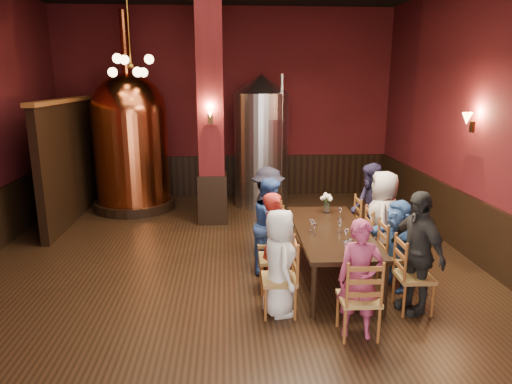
{
  "coord_description": "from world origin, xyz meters",
  "views": [
    {
      "loc": [
        -0.01,
        -6.24,
        2.86
      ],
      "look_at": [
        0.41,
        0.2,
        1.25
      ],
      "focal_mm": 32.0,
      "sensor_mm": 36.0,
      "label": 1
    }
  ],
  "objects": [
    {
      "name": "copper_kettle",
      "position": [
        -2.1,
        3.9,
        1.54
      ],
      "size": [
        1.79,
        1.79,
        4.23
      ],
      "rotation": [
        0.0,
        0.0,
        -0.12
      ],
      "color": "black",
      "rests_on": "ground"
    },
    {
      "name": "chair_8",
      "position": [
        1.46,
        -1.63,
        0.46
      ],
      "size": [
        0.47,
        0.47,
        0.92
      ],
      "primitive_type": null,
      "rotation": [
        0.0,
        0.0,
        3.12
      ],
      "color": "brown",
      "rests_on": "ground"
    },
    {
      "name": "rose_vase",
      "position": [
        1.6,
        0.76,
        0.97
      ],
      "size": [
        0.19,
        0.19,
        0.33
      ],
      "color": "white",
      "rests_on": "dining_table"
    },
    {
      "name": "person_7",
      "position": [
        2.36,
        0.9,
        0.76
      ],
      "size": [
        0.4,
        0.75,
        1.52
      ],
      "primitive_type": "imported",
      "rotation": [
        0.0,
        0.0,
        4.67
      ],
      "color": "#221D3A",
      "rests_on": "ground"
    },
    {
      "name": "wine_glass_8",
      "position": [
        1.51,
        -0.98,
        0.83
      ],
      "size": [
        0.07,
        0.07,
        0.17
      ],
      "primitive_type": null,
      "color": "white",
      "rests_on": "dining_table"
    },
    {
      "name": "wine_glass_1",
      "position": [
        1.72,
        -0.7,
        0.83
      ],
      "size": [
        0.07,
        0.07,
        0.17
      ],
      "primitive_type": null,
      "color": "white",
      "rests_on": "dining_table"
    },
    {
      "name": "chair_0",
      "position": [
        0.62,
        -1.06,
        0.46
      ],
      "size": [
        0.47,
        0.47,
        0.92
      ],
      "primitive_type": null,
      "rotation": [
        0.0,
        0.0,
        -1.59
      ],
      "color": "brown",
      "rests_on": "ground"
    },
    {
      "name": "sconce_column",
      "position": [
        -0.3,
        2.5,
        2.2
      ],
      "size": [
        0.2,
        0.2,
        0.36
      ],
      "primitive_type": null,
      "rotation": [
        0.0,
        0.0,
        3.14
      ],
      "color": "black",
      "rests_on": "column"
    },
    {
      "name": "wine_glass_6",
      "position": [
        1.19,
        -0.13,
        0.83
      ],
      "size": [
        0.07,
        0.07,
        0.17
      ],
      "primitive_type": null,
      "color": "white",
      "rests_on": "dining_table"
    },
    {
      "name": "person_5",
      "position": [
        2.33,
        -0.43,
        0.63
      ],
      "size": [
        0.73,
        1.24,
        1.27
      ],
      "primitive_type": "imported",
      "rotation": [
        0.0,
        0.0,
        5.03
      ],
      "color": "#355D9F",
      "rests_on": "ground"
    },
    {
      "name": "wainscot_right",
      "position": [
        3.96,
        0.0,
        0.5
      ],
      "size": [
        0.08,
        9.9,
        1.0
      ],
      "primitive_type": "cube",
      "color": "black",
      "rests_on": "ground"
    },
    {
      "name": "wine_glass_0",
      "position": [
        1.43,
        -1.06,
        0.83
      ],
      "size": [
        0.07,
        0.07,
        0.17
      ],
      "primitive_type": null,
      "color": "white",
      "rests_on": "dining_table"
    },
    {
      "name": "person_0",
      "position": [
        0.62,
        -1.06,
        0.67
      ],
      "size": [
        0.51,
        0.71,
        1.35
      ],
      "primitive_type": "imported",
      "rotation": [
        0.0,
        0.0,
        1.7
      ],
      "color": "silver",
      "rests_on": "ground"
    },
    {
      "name": "chair_4",
      "position": [
        2.32,
        -1.1,
        0.46
      ],
      "size": [
        0.47,
        0.47,
        0.92
      ],
      "primitive_type": null,
      "rotation": [
        0.0,
        0.0,
        1.55
      ],
      "color": "brown",
      "rests_on": "ground"
    },
    {
      "name": "column",
      "position": [
        -0.3,
        2.8,
        2.25
      ],
      "size": [
        0.58,
        0.58,
        4.5
      ],
      "primitive_type": "cube",
      "color": "#4D1015",
      "rests_on": "ground"
    },
    {
      "name": "pendant_cluster",
      "position": [
        -1.8,
        2.9,
        3.1
      ],
      "size": [
        0.9,
        0.9,
        1.7
      ],
      "primitive_type": null,
      "color": "#A57226",
      "rests_on": "room"
    },
    {
      "name": "chair_7",
      "position": [
        2.36,
        0.9,
        0.46
      ],
      "size": [
        0.47,
        0.47,
        0.92
      ],
      "primitive_type": null,
      "rotation": [
        0.0,
        0.0,
        1.55
      ],
      "color": "brown",
      "rests_on": "ground"
    },
    {
      "name": "chair_1",
      "position": [
        0.63,
        -0.39,
        0.46
      ],
      "size": [
        0.47,
        0.47,
        0.92
      ],
      "primitive_type": null,
      "rotation": [
        0.0,
        0.0,
        -1.59
      ],
      "color": "brown",
      "rests_on": "ground"
    },
    {
      "name": "steel_vessel",
      "position": [
        0.79,
        4.04,
        1.48
      ],
      "size": [
        1.49,
        1.49,
        2.96
      ],
      "rotation": [
        0.0,
        0.0,
        -0.25
      ],
      "color": "#B2B2B7",
      "rests_on": "ground"
    },
    {
      "name": "sconce_wall",
      "position": [
        3.9,
        0.8,
        2.2
      ],
      "size": [
        0.2,
        0.2,
        0.36
      ],
      "primitive_type": null,
      "rotation": [
        0.0,
        0.0,
        1.57
      ],
      "color": "black",
      "rests_on": "room"
    },
    {
      "name": "wine_glass_7",
      "position": [
        1.57,
        -0.22,
        0.83
      ],
      "size": [
        0.07,
        0.07,
        0.17
      ],
      "primitive_type": null,
      "color": "white",
      "rests_on": "dining_table"
    },
    {
      "name": "chair_5",
      "position": [
        2.33,
        -0.43,
        0.46
      ],
      "size": [
        0.47,
        0.47,
        0.92
      ],
      "primitive_type": null,
      "rotation": [
        0.0,
        0.0,
        1.55
      ],
      "color": "brown",
      "rests_on": "ground"
    },
    {
      "name": "room",
      "position": [
        0.0,
        0.0,
        2.25
      ],
      "size": [
        10.0,
        10.02,
        4.5
      ],
      "color": "black",
      "rests_on": "ground"
    },
    {
      "name": "chair_2",
      "position": [
        0.64,
        0.27,
        0.46
      ],
      "size": [
        0.47,
        0.47,
        0.92
      ],
      "primitive_type": null,
      "rotation": [
        0.0,
        0.0,
        -1.59
      ],
      "color": "brown",
      "rests_on": "ground"
    },
    {
      "name": "person_8",
      "position": [
        1.46,
        -1.63,
        0.69
      ],
      "size": [
        0.56,
        0.42,
        1.38
      ],
      "primitive_type": "imported",
      "rotation": [
        0.0,
        0.0,
        6.09
      ],
      "color": "#8F2F54",
      "rests_on": "ground"
    },
    {
      "name": "person_1",
      "position": [
        0.63,
        -0.39,
        0.69
      ],
      "size": [
        0.4,
        0.55,
        1.39
      ],
      "primitive_type": "imported",
      "rotation": [
        0.0,
        0.0,
        1.42
      ],
      "color": "maroon",
      "rests_on": "ground"
    },
    {
      "name": "person_3",
      "position": [
        0.66,
        0.94,
        0.74
      ],
      "size": [
        0.59,
        0.98,
        1.48
      ],
      "primitive_type": "imported",
      "rotation": [
        0.0,
        0.0,
        1.52
      ],
      "color": "black",
      "rests_on": "ground"
    },
    {
      "name": "wine_glass_2",
      "position": [
        1.73,
        0.42,
        0.83
      ],
      "size": [
        0.07,
        0.07,
        0.17
      ],
      "primitive_type": null,
      "color": "white",
      "rests_on": "dining_table"
    },
    {
      "name": "partition",
      "position": [
        -3.2,
        3.2,
        1.2
      ],
      "size": [
        0.22,
        3.5,
        2.4
      ],
      "primitive_type": "cube",
      "color": "black",
      "rests_on": "ground"
    },
    {
      "name": "wine_glass_3",
      "position": [
        1.2,
        -0.29,
        0.83
      ],
      "size": [
        0.07,
        0.07,
        0.17
      ],
      "primitive_type": null,
      "color": "white",
      "rests_on": "dining_table"
    },
    {
      "name": "person_2",
      "position": [
        0.64,
        0.27,
        0.72
      ],
      "size": [
        0.56,
        0.78,
        1.45
      ],
      "primitive_type": "imported",
      "rotation": [
        0.0,
        0.0,
        1.23
      ],
      "color": "#2C4B93",
      "rests_on": "ground"
    },
    {
      "name": "chair_3",
      "position": [
        0.66,
        0.94,
        0.46
      ],
      "size": [
        0.47,
        0.47,
        0.92
      ],
      "primitive_type": null,
      "rotation": [
        0.0,
        0.0,
        -1.59
      ],
      "color": "brown",
      "rests_on": "ground"
    },
    {
      "name": "person_6",
      "position": [
        2.34,
        0.23,
        0.77
      ],
      "size": [
        0.7,
        0.87,
        1.53
      ],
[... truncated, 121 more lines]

